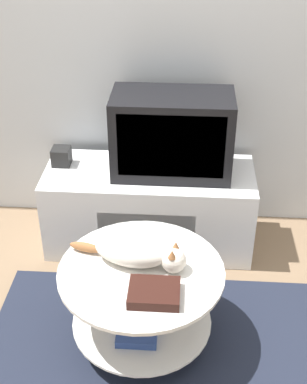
{
  "coord_description": "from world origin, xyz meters",
  "views": [
    {
      "loc": [
        0.11,
        -1.78,
        2.05
      ],
      "look_at": [
        -0.04,
        0.5,
        0.59
      ],
      "focal_mm": 50.0,
      "sensor_mm": 36.0,
      "label": 1
    }
  ],
  "objects_px": {
    "tv": "(172,135)",
    "dvd_box": "(153,293)",
    "speaker": "(61,156)",
    "cat": "(136,252)"
  },
  "relations": [
    {
      "from": "speaker",
      "to": "dvd_box",
      "type": "xyz_separation_m",
      "value": [
        0.61,
        -1.04,
        -0.06
      ]
    },
    {
      "from": "tv",
      "to": "dvd_box",
      "type": "xyz_separation_m",
      "value": [
        -0.04,
        -1.0,
        -0.24
      ]
    },
    {
      "from": "tv",
      "to": "dvd_box",
      "type": "height_order",
      "value": "tv"
    },
    {
      "from": "speaker",
      "to": "cat",
      "type": "height_order",
      "value": "speaker"
    },
    {
      "from": "tv",
      "to": "speaker",
      "type": "height_order",
      "value": "tv"
    },
    {
      "from": "speaker",
      "to": "dvd_box",
      "type": "relative_size",
      "value": 0.48
    },
    {
      "from": "speaker",
      "to": "cat",
      "type": "xyz_separation_m",
      "value": [
        0.52,
        -0.82,
        -0.02
      ]
    },
    {
      "from": "speaker",
      "to": "dvd_box",
      "type": "distance_m",
      "value": 1.21
    },
    {
      "from": "speaker",
      "to": "cat",
      "type": "distance_m",
      "value": 0.97
    },
    {
      "from": "tv",
      "to": "dvd_box",
      "type": "bearing_deg",
      "value": -92.03
    }
  ]
}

